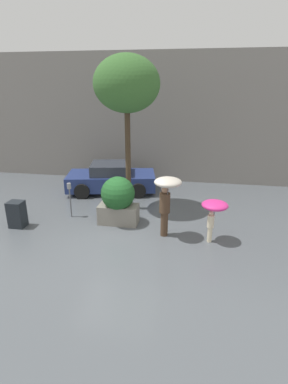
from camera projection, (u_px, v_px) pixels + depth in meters
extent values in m
plane|color=#51565B|center=(117.00, 240.00, 9.25)|extent=(40.00, 40.00, 0.00)
cube|color=gray|center=(149.00, 119.00, 14.27)|extent=(18.00, 0.30, 6.00)
cube|color=gray|center=(119.00, 214.00, 10.29)|extent=(1.35, 0.65, 0.66)
sphere|color=#1E5123|center=(118.00, 193.00, 10.04)|extent=(1.14, 1.14, 1.14)
cylinder|color=#473323|center=(164.00, 224.00, 9.42)|extent=(0.23, 0.23, 0.80)
cylinder|color=#473323|center=(165.00, 203.00, 9.18)|extent=(0.33, 0.33, 0.63)
sphere|color=#997056|center=(165.00, 190.00, 9.04)|extent=(0.22, 0.22, 0.22)
cylinder|color=#4C4C51|center=(168.00, 193.00, 8.93)|extent=(0.02, 0.02, 0.68)
ellipsoid|color=beige|center=(168.00, 182.00, 8.82)|extent=(0.82, 0.82, 0.26)
cylinder|color=beige|center=(210.00, 234.00, 9.09)|extent=(0.14, 0.14, 0.49)
cylinder|color=beige|center=(211.00, 221.00, 8.94)|extent=(0.20, 0.20, 0.39)
sphere|color=beige|center=(211.00, 213.00, 8.85)|extent=(0.13, 0.13, 0.13)
cylinder|color=#4C4C51|center=(214.00, 213.00, 8.87)|extent=(0.02, 0.02, 0.49)
ellipsoid|color=#E02D84|center=(215.00, 205.00, 8.79)|extent=(0.78, 0.78, 0.25)
cube|color=navy|center=(111.00, 181.00, 13.34)|extent=(4.09, 2.46, 0.66)
cube|color=#2D333D|center=(111.00, 168.00, 13.15)|extent=(1.98, 1.79, 0.46)
cylinder|color=black|center=(82.00, 191.00, 12.55)|extent=(0.68, 0.34, 0.64)
cylinder|color=black|center=(88.00, 179.00, 14.18)|extent=(0.68, 0.34, 0.64)
cylinder|color=black|center=(138.00, 191.00, 12.62)|extent=(0.68, 0.34, 0.64)
cylinder|color=black|center=(138.00, 178.00, 14.25)|extent=(0.68, 0.34, 0.64)
cylinder|color=#423323|center=(128.00, 159.00, 10.97)|extent=(0.20, 0.20, 3.94)
ellipsoid|color=#38662D|center=(127.00, 84.00, 10.09)|extent=(2.27, 2.27, 1.93)
cylinder|color=#595B60|center=(70.00, 203.00, 10.72)|extent=(0.05, 0.05, 1.08)
cylinder|color=gray|center=(69.00, 186.00, 10.50)|extent=(0.14, 0.14, 0.20)
cube|color=#1E2328|center=(17.00, 214.00, 9.99)|extent=(0.50, 0.44, 0.90)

